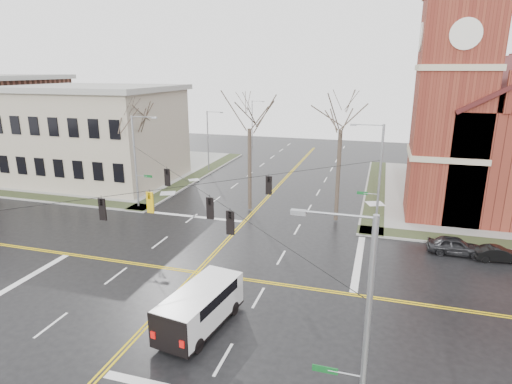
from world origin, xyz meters
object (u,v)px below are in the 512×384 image
(signal_pole_se, at_px, (361,334))
(streetlight_north_b, at_px, (253,122))
(tree_ne, at_px, (341,124))
(parked_car_a, at_px, (455,246))
(signal_pole_nw, at_px, (137,159))
(streetlight_north_a, at_px, (209,139))
(cargo_van, at_px, (203,304))
(tree_nw_near, at_px, (249,123))
(parked_car_b, at_px, (498,254))
(tree_nw_far, at_px, (131,126))
(signal_pole_ne, at_px, (378,175))

(signal_pole_se, xyz_separation_m, streetlight_north_b, (-21.97, 59.50, -0.48))
(streetlight_north_b, distance_m, tree_ne, 39.87)
(parked_car_a, bearing_deg, signal_pole_nw, 84.15)
(streetlight_north_a, distance_m, streetlight_north_b, 20.00)
(cargo_van, relative_size, parked_car_a, 1.53)
(signal_pole_se, xyz_separation_m, tree_ne, (-3.37, 24.51, 3.92))
(signal_pole_se, relative_size, tree_nw_near, 0.76)
(parked_car_b, distance_m, tree_ne, 15.62)
(signal_pole_nw, height_order, tree_nw_far, tree_nw_far)
(signal_pole_ne, distance_m, parked_car_b, 10.50)
(signal_pole_se, xyz_separation_m, tree_nw_far, (-24.48, 25.30, 2.86))
(signal_pole_ne, height_order, signal_pole_se, same)
(tree_nw_far, relative_size, tree_ne, 0.88)
(signal_pole_ne, bearing_deg, signal_pole_se, -90.00)
(signal_pole_nw, bearing_deg, signal_pole_ne, 0.00)
(signal_pole_nw, height_order, parked_car_b, signal_pole_nw)
(tree_nw_near, bearing_deg, parked_car_b, -16.00)
(parked_car_a, bearing_deg, tree_ne, 63.92)
(parked_car_a, relative_size, tree_nw_near, 0.34)
(parked_car_a, distance_m, tree_nw_near, 20.27)
(signal_pole_nw, relative_size, streetlight_north_a, 1.12)
(streetlight_north_b, distance_m, tree_nw_near, 35.84)
(streetlight_north_b, height_order, parked_car_b, streetlight_north_b)
(streetlight_north_b, height_order, tree_ne, tree_ne)
(signal_pole_se, bearing_deg, signal_pole_nw, 134.55)
(streetlight_north_b, xyz_separation_m, cargo_van, (13.59, -53.61, -3.17))
(signal_pole_ne, bearing_deg, streetlight_north_b, 121.05)
(signal_pole_se, bearing_deg, parked_car_a, 73.19)
(signal_pole_nw, xyz_separation_m, streetlight_north_b, (0.67, 36.50, -0.48))
(signal_pole_se, bearing_deg, signal_pole_ne, 90.00)
(cargo_van, height_order, parked_car_a, cargo_van)
(signal_pole_se, height_order, tree_nw_near, tree_nw_near)
(streetlight_north_a, bearing_deg, streetlight_north_b, 90.00)
(tree_nw_far, bearing_deg, signal_pole_ne, -5.38)
(tree_ne, bearing_deg, tree_nw_near, 174.29)
(cargo_van, relative_size, tree_nw_near, 0.51)
(streetlight_north_a, bearing_deg, cargo_van, -67.98)
(signal_pole_se, height_order, parked_car_a, signal_pole_se)
(parked_car_a, bearing_deg, signal_pole_se, 163.63)
(signal_pole_nw, xyz_separation_m, signal_pole_se, (22.64, -23.00, 0.00))
(signal_pole_ne, relative_size, streetlight_north_a, 1.12)
(parked_car_a, distance_m, tree_nw_far, 31.78)
(streetlight_north_a, bearing_deg, signal_pole_se, -60.91)
(signal_pole_nw, distance_m, tree_ne, 19.73)
(tree_ne, bearing_deg, parked_car_a, -26.53)
(signal_pole_nw, distance_m, parked_car_a, 29.13)
(streetlight_north_b, bearing_deg, cargo_van, -75.77)
(parked_car_b, distance_m, tree_nw_far, 34.60)
(signal_pole_nw, height_order, streetlight_north_b, signal_pole_nw)
(streetlight_north_b, relative_size, tree_nw_far, 0.74)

